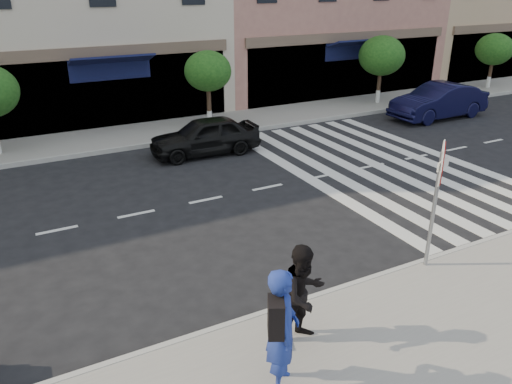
{
  "coord_description": "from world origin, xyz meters",
  "views": [
    {
      "loc": [
        -4.76,
        -8.09,
        5.76
      ],
      "look_at": [
        0.0,
        0.94,
        1.4
      ],
      "focal_mm": 35.0,
      "sensor_mm": 36.0,
      "label": 1
    }
  ],
  "objects_px": {
    "stop_sign": "(439,177)",
    "photographer": "(283,330)",
    "car_far_mid": "(205,136)",
    "walker": "(303,294)",
    "car_far_right": "(439,101)"
  },
  "relations": [
    {
      "from": "photographer",
      "to": "walker",
      "type": "relative_size",
      "value": 1.11
    },
    {
      "from": "photographer",
      "to": "car_far_right",
      "type": "height_order",
      "value": "photographer"
    },
    {
      "from": "photographer",
      "to": "car_far_mid",
      "type": "height_order",
      "value": "photographer"
    },
    {
      "from": "photographer",
      "to": "car_far_right",
      "type": "relative_size",
      "value": 0.43
    },
    {
      "from": "stop_sign",
      "to": "walker",
      "type": "distance_m",
      "value": 3.88
    },
    {
      "from": "stop_sign",
      "to": "photographer",
      "type": "relative_size",
      "value": 1.41
    },
    {
      "from": "photographer",
      "to": "car_far_right",
      "type": "distance_m",
      "value": 18.0
    },
    {
      "from": "stop_sign",
      "to": "car_far_mid",
      "type": "bearing_deg",
      "value": 76.38
    },
    {
      "from": "photographer",
      "to": "car_far_right",
      "type": "bearing_deg",
      "value": -26.58
    },
    {
      "from": "photographer",
      "to": "car_far_mid",
      "type": "distance_m",
      "value": 11.42
    },
    {
      "from": "stop_sign",
      "to": "car_far_right",
      "type": "bearing_deg",
      "value": 22.18
    },
    {
      "from": "stop_sign",
      "to": "walker",
      "type": "bearing_deg",
      "value": 171.19
    },
    {
      "from": "stop_sign",
      "to": "walker",
      "type": "xyz_separation_m",
      "value": [
        -3.63,
        -0.76,
        -1.12
      ]
    },
    {
      "from": "stop_sign",
      "to": "car_far_mid",
      "type": "distance_m",
      "value": 9.64
    },
    {
      "from": "walker",
      "to": "car_far_mid",
      "type": "relative_size",
      "value": 0.46
    }
  ]
}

